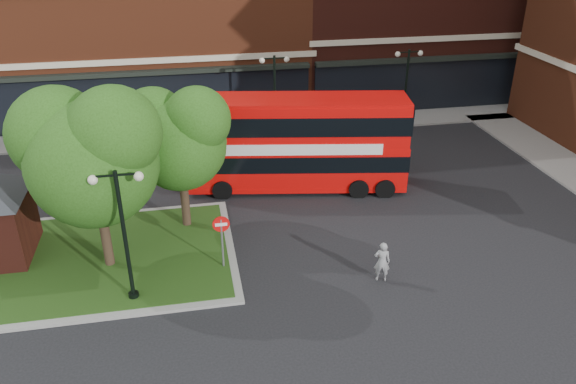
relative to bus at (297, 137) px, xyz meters
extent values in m
plane|color=black|center=(-1.94, -7.95, -2.61)|extent=(120.00, 120.00, 0.00)
cube|color=slate|center=(-1.94, 8.55, -2.55)|extent=(44.00, 3.00, 0.12)
cube|color=gray|center=(-9.94, -4.95, -2.55)|extent=(12.60, 7.60, 0.12)
cube|color=#19380F|center=(-9.94, -4.95, -2.54)|extent=(12.00, 7.00, 0.15)
cylinder|color=#2D2116|center=(-8.44, -5.45, -0.65)|extent=(0.36, 0.36, 3.92)
sphere|color=#234B12|center=(-8.44, -5.45, 1.73)|extent=(4.60, 4.60, 4.60)
sphere|color=#234B12|center=(-9.59, -4.76, 2.64)|extent=(3.45, 3.45, 3.45)
sphere|color=#234B12|center=(-7.52, -5.91, 2.99)|extent=(3.22, 3.22, 3.22)
cylinder|color=#2D2116|center=(-5.44, -2.95, -0.88)|extent=(0.36, 0.36, 3.47)
sphere|color=#234B12|center=(-5.44, -2.95, 1.23)|extent=(3.80, 3.80, 3.80)
sphere|color=#234B12|center=(-6.39, -2.38, 2.04)|extent=(2.85, 2.85, 2.85)
sphere|color=#234B12|center=(-4.68, -3.33, 2.35)|extent=(2.66, 2.66, 2.66)
cylinder|color=black|center=(-7.44, -7.75, -0.11)|extent=(0.14, 0.14, 5.00)
cylinder|color=black|center=(-7.44, -7.75, -2.46)|extent=(0.36, 0.36, 0.30)
cube|color=black|center=(-7.44, -7.75, 2.24)|extent=(1.40, 0.06, 0.06)
sphere|color=#F2EACC|center=(-8.14, -7.75, 2.14)|extent=(0.32, 0.32, 0.32)
sphere|color=#F2EACC|center=(-6.74, -7.75, 2.14)|extent=(0.32, 0.32, 0.32)
cylinder|color=black|center=(0.06, 6.55, -0.11)|extent=(0.14, 0.14, 5.00)
cylinder|color=black|center=(0.06, 6.55, -2.46)|extent=(0.36, 0.36, 0.30)
cube|color=black|center=(0.06, 6.55, 2.24)|extent=(1.40, 0.06, 0.06)
sphere|color=#F2EACC|center=(-0.64, 6.55, 2.14)|extent=(0.32, 0.32, 0.32)
sphere|color=#F2EACC|center=(0.76, 6.55, 2.14)|extent=(0.32, 0.32, 0.32)
cylinder|color=black|center=(8.06, 6.55, -0.11)|extent=(0.14, 0.14, 5.00)
cylinder|color=black|center=(8.06, 6.55, -2.46)|extent=(0.36, 0.36, 0.30)
cube|color=black|center=(8.06, 6.55, 2.24)|extent=(1.40, 0.06, 0.06)
sphere|color=#F2EACC|center=(7.36, 6.55, 2.14)|extent=(0.32, 0.32, 0.32)
sphere|color=#F2EACC|center=(8.76, 6.55, 2.14)|extent=(0.32, 0.32, 0.32)
cube|color=red|center=(0.00, 0.00, -1.19)|extent=(10.69, 4.12, 1.99)
cube|color=red|center=(0.00, 0.00, 0.80)|extent=(10.58, 4.08, 1.99)
cube|color=black|center=(0.00, 0.00, 0.90)|extent=(10.69, 4.12, 0.90)
cube|color=silver|center=(-0.21, -1.19, -0.15)|extent=(7.72, 1.37, 0.52)
imported|color=gray|center=(1.48, -8.26, -1.81)|extent=(0.67, 0.54, 1.61)
imported|color=#A7AAAF|center=(-8.03, 6.55, -1.99)|extent=(3.76, 1.80, 1.24)
imported|color=silver|center=(1.06, 6.70, -1.94)|extent=(4.24, 1.91, 1.35)
cylinder|color=slate|center=(-4.18, -6.45, -1.53)|extent=(0.08, 0.08, 2.18)
cylinder|color=red|center=(-4.18, -6.45, -0.64)|extent=(0.63, 0.06, 0.63)
cube|color=white|center=(-4.18, -6.45, -0.64)|extent=(0.45, 0.05, 0.12)
camera|label=1|loc=(-5.14, -24.43, 9.70)|focal=35.00mm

